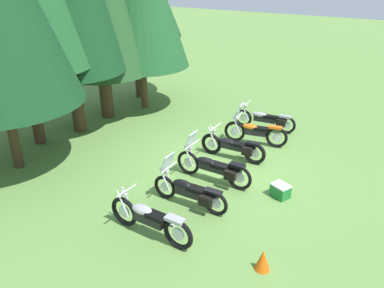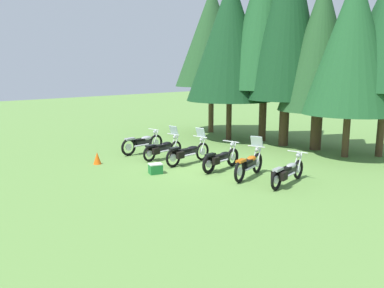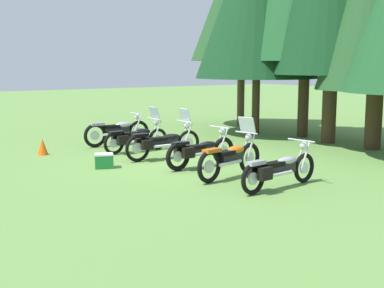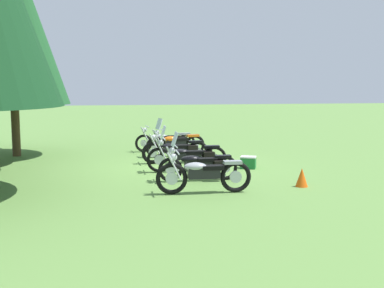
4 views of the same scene
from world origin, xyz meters
The scene contains 9 objects.
ground_plane centered at (0.00, 0.00, 0.00)m, with size 80.00×80.00×0.00m, color #608C42.
motorcycle_0 centered at (-3.68, -0.07, 0.48)m, with size 0.67×2.32×1.04m.
motorcycle_1 centered at (-2.18, -0.23, 0.46)m, with size 0.69×2.19×1.34m.
motorcycle_2 centered at (-0.77, -0.14, 0.48)m, with size 0.76×2.41×1.38m.
motorcycle_3 centered at (0.82, 0.00, 0.44)m, with size 0.75×2.22×1.01m.
motorcycle_4 centered at (2.21, -0.12, 0.48)m, with size 0.72×2.19×1.38m.
motorcycle_5 centered at (3.62, 0.02, 0.43)m, with size 0.73×2.34×0.99m.
picnic_cooler centered at (-0.53, -2.06, 0.19)m, with size 0.52×0.57×0.37m.
traffic_cone centered at (-3.34, -2.69, 0.24)m, with size 0.32×0.32×0.48m, color #EA590F.
Camera 1 is at (-9.24, -4.64, 5.71)m, focal length 35.80 mm.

